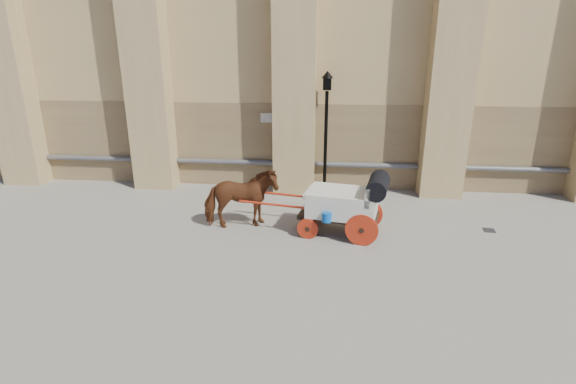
# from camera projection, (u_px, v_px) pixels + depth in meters

# --- Properties ---
(ground) EXTENTS (90.00, 90.00, 0.00)m
(ground) POSITION_uv_depth(u_px,v_px,m) (319.00, 233.00, 12.54)
(ground) COLOR gray
(ground) RESTS_ON ground
(horse) EXTENTS (2.23, 1.45, 1.73)m
(horse) POSITION_uv_depth(u_px,v_px,m) (241.00, 199.00, 12.63)
(horse) COLOR brown
(horse) RESTS_ON ground
(carriage) EXTENTS (4.16, 1.82, 1.76)m
(carriage) POSITION_uv_depth(u_px,v_px,m) (347.00, 202.00, 12.16)
(carriage) COLOR black
(carriage) RESTS_ON ground
(street_lamp) EXTENTS (0.39, 0.39, 4.14)m
(street_lamp) POSITION_uv_depth(u_px,v_px,m) (326.00, 129.00, 15.14)
(street_lamp) COLOR black
(street_lamp) RESTS_ON ground
(drain_grate_near) EXTENTS (0.36, 0.36, 0.01)m
(drain_grate_near) POSITION_uv_depth(u_px,v_px,m) (312.00, 234.00, 12.45)
(drain_grate_near) COLOR black
(drain_grate_near) RESTS_ON ground
(drain_grate_far) EXTENTS (0.35, 0.35, 0.01)m
(drain_grate_far) POSITION_uv_depth(u_px,v_px,m) (489.00, 230.00, 12.69)
(drain_grate_far) COLOR black
(drain_grate_far) RESTS_ON ground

